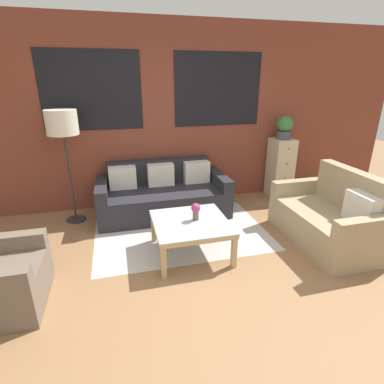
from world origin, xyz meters
The scene contains 10 objects.
ground_plane centered at (0.00, 0.00, 0.00)m, with size 16.00×16.00×0.00m, color #8E6642.
wall_back_brick centered at (0.00, 2.44, 1.41)m, with size 8.40×0.09×2.80m.
rug centered at (0.08, 1.25, 0.00)m, with size 2.28×1.57×0.00m.
couch_dark centered at (-0.05, 1.95, 0.29)m, with size 1.94×0.88×0.78m.
settee_vintage centered at (1.84, 0.55, 0.31)m, with size 0.80×1.42×0.92m.
coffee_table centered at (0.08, 0.71, 0.36)m, with size 0.85×0.85×0.43m.
floor_lamp centered at (-1.35, 2.00, 1.37)m, with size 0.41×0.41×1.59m.
drawer_cabinet centered at (2.06, 2.17, 0.51)m, with size 0.36×0.39×1.02m.
potted_plant centered at (2.06, 2.17, 1.21)m, with size 0.27×0.27×0.38m.
flower_vase centered at (0.14, 0.73, 0.55)m, with size 0.11×0.11×0.20m.
Camera 1 is at (-0.69, -2.30, 1.97)m, focal length 28.00 mm.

